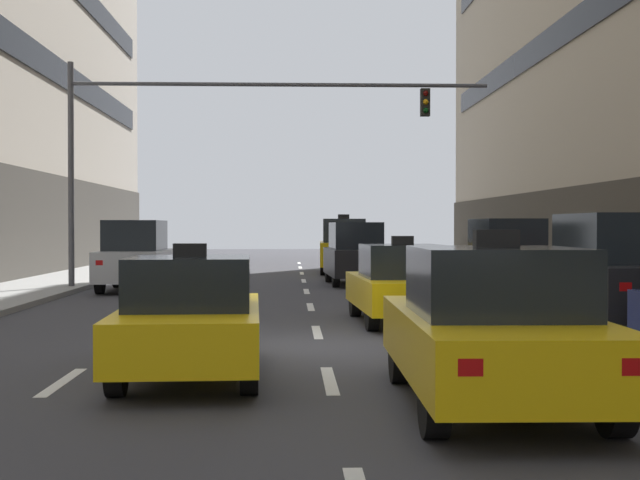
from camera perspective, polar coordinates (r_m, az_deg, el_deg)
The scene contains 34 objects.
ground_plane at distance 14.13m, azimuth 0.06°, elevation -7.05°, with size 120.00×120.00×0.00m, color #38383D.
lane_stripe_l1_s3 at distance 11.51m, azimuth -16.54°, elevation -8.90°, with size 0.16×2.00×0.01m, color silver.
lane_stripe_l1_s4 at distance 16.35m, azimuth -12.12°, elevation -5.97°, with size 0.16×2.00×0.01m, color silver.
lane_stripe_l1_s5 at distance 21.26m, azimuth -9.75°, elevation -4.37°, with size 0.16×2.00×0.01m, color silver.
lane_stripe_l1_s6 at distance 26.21m, azimuth -8.27°, elevation -3.37°, with size 0.16×2.00×0.01m, color silver.
lane_stripe_l1_s7 at distance 31.17m, azimuth -7.27°, elevation -2.68°, with size 0.16×2.00×0.01m, color silver.
lane_stripe_l1_s8 at distance 36.15m, azimuth -6.54°, elevation -2.19°, with size 0.16×2.00×0.01m, color silver.
lane_stripe_l1_s9 at distance 41.13m, azimuth -5.99°, elevation -1.81°, with size 0.16×2.00×0.01m, color silver.
lane_stripe_l1_s10 at distance 46.11m, azimuth -5.56°, elevation -1.51°, with size 0.16×2.00×0.01m, color silver.
lane_stripe_l2_s3 at distance 11.16m, azimuth 0.63°, elevation -9.17°, with size 0.16×2.00×0.01m, color silver.
lane_stripe_l2_s4 at distance 16.11m, azimuth -0.20°, elevation -6.05°, with size 0.16×2.00×0.01m, color silver.
lane_stripe_l2_s5 at distance 21.08m, azimuth -0.63°, elevation -4.40°, with size 0.16×2.00×0.01m, color silver.
lane_stripe_l2_s6 at distance 26.06m, azimuth -0.89°, elevation -3.38°, with size 0.16×2.00×0.01m, color silver.
lane_stripe_l2_s7 at distance 31.05m, azimuth -1.07°, elevation -2.69°, with size 0.16×2.00×0.01m, color silver.
lane_stripe_l2_s8 at distance 36.04m, azimuth -1.20°, elevation -2.19°, with size 0.16×2.00×0.01m, color silver.
lane_stripe_l2_s9 at distance 41.03m, azimuth -1.30°, elevation -1.81°, with size 0.16×2.00×0.01m, color silver.
lane_stripe_l2_s10 at distance 46.02m, azimuth -1.38°, elevation -1.51°, with size 0.16×2.00×0.01m, color silver.
lane_stripe_l3_s3 at distance 11.80m, azimuth 17.34°, elevation -8.66°, with size 0.16×2.00×0.01m, color silver.
lane_stripe_l3_s4 at distance 16.56m, azimuth 11.57°, elevation -5.88°, with size 0.16×2.00×0.01m, color silver.
lane_stripe_l3_s5 at distance 21.42m, azimuth 8.42°, elevation -4.33°, with size 0.16×2.00×0.01m, color silver.
lane_stripe_l3_s6 at distance 26.34m, azimuth 6.45°, elevation -3.34°, with size 0.16×2.00×0.01m, color silver.
lane_stripe_l3_s7 at distance 31.28m, azimuth 5.10°, elevation -2.67°, with size 0.16×2.00×0.01m, color silver.
lane_stripe_l3_s8 at distance 36.24m, azimuth 4.12°, elevation -2.17°, with size 0.16×2.00×0.01m, color silver.
lane_stripe_l3_s9 at distance 41.21m, azimuth 3.38°, elevation -1.80°, with size 0.16×2.00×0.01m, color silver.
lane_stripe_l3_s10 at distance 46.18m, azimuth 2.79°, elevation -1.51°, with size 0.16×2.00×0.01m, color silver.
taxi_driving_0 at distance 35.90m, azimuth 1.56°, elevation -0.42°, with size 2.12×4.72×2.44m.
car_driving_1 at distance 29.06m, azimuth 2.33°, elevation -0.90°, with size 1.98×4.37×2.08m.
taxi_driving_2 at distance 17.61m, azimuth 5.35°, elevation -2.91°, with size 1.96×4.31×1.76m.
car_driving_3 at distance 26.94m, azimuth -12.00°, elevation -1.01°, with size 1.90×4.43×2.13m.
taxi_driving_4 at distance 9.61m, azimuth 11.26°, elevation -5.70°, with size 2.00×4.65×1.92m.
taxi_driving_5 at distance 11.39m, azimuth -8.46°, elevation -5.07°, with size 1.91×4.24×1.74m.
car_parked_2 at distance 17.39m, azimuth 18.81°, elevation -1.98°, with size 1.96×4.56×2.20m.
car_parked_3 at distance 25.36m, azimuth 12.09°, elevation -1.09°, with size 1.93×4.50×2.17m.
traffic_signal_0 at distance 26.85m, azimuth -7.51°, elevation 7.25°, with size 12.77×0.35×6.78m.
Camera 1 is at (-0.51, -13.98, 1.96)m, focal length 48.82 mm.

